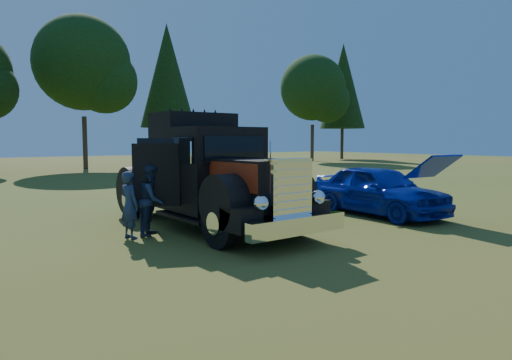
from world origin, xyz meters
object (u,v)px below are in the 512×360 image
(spectator_near, at_px, (130,205))
(hotrod_coupe, at_px, (379,190))
(spectator_far, at_px, (152,200))
(diamond_t_truck, at_px, (211,179))

(spectator_near, bearing_deg, hotrod_coupe, -110.29)
(spectator_far, bearing_deg, spectator_near, 137.17)
(diamond_t_truck, xyz_separation_m, spectator_near, (-2.17, 0.04, -0.50))
(spectator_near, bearing_deg, diamond_t_truck, -100.68)
(diamond_t_truck, relative_size, hotrod_coupe, 1.54)
(hotrod_coupe, bearing_deg, spectator_near, 169.28)
(hotrod_coupe, distance_m, spectator_far, 6.89)
(spectator_near, relative_size, spectator_far, 0.91)
(spectator_near, xyz_separation_m, spectator_far, (0.58, 0.04, 0.07))
(diamond_t_truck, relative_size, spectator_near, 4.58)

